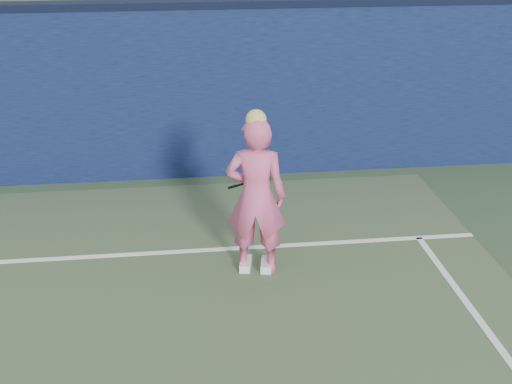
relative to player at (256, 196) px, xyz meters
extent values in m
cube|color=#0C1038|center=(-2.69, 2.98, 0.34)|extent=(24.00, 0.40, 2.50)
cube|color=black|center=(-2.69, 2.98, 1.64)|extent=(24.00, 0.42, 0.10)
imported|color=#D95485|center=(0.00, 0.00, -0.01)|extent=(0.73, 0.55, 1.81)
sphere|color=#D5C160|center=(0.00, 0.00, 0.87)|extent=(0.22, 0.22, 0.22)
cube|color=white|center=(0.12, -0.02, -0.86)|extent=(0.17, 0.30, 0.10)
cube|color=white|center=(-0.12, 0.02, -0.86)|extent=(0.17, 0.30, 0.10)
torus|color=black|center=(0.09, 0.45, 0.00)|extent=(0.27, 0.10, 0.27)
torus|color=yellow|center=(0.09, 0.45, 0.00)|extent=(0.22, 0.08, 0.22)
cylinder|color=beige|center=(0.09, 0.45, 0.00)|extent=(0.22, 0.07, 0.22)
cylinder|color=black|center=(-0.11, 0.48, -0.06)|extent=(0.25, 0.04, 0.09)
cylinder|color=black|center=(-0.22, 0.49, -0.09)|extent=(0.11, 0.04, 0.06)
cube|color=white|center=(-2.69, 0.48, -0.90)|extent=(11.00, 0.08, 0.01)
camera|label=1|loc=(-0.75, -6.32, 2.91)|focal=45.00mm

